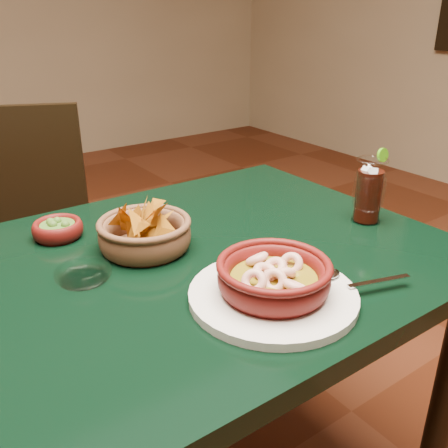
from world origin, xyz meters
TOP-DOWN VIEW (x-y plane):
  - dining_table at (0.00, 0.00)m, footprint 1.20×0.80m
  - dining_chair at (-0.11, 0.70)m, footprint 0.58×0.58m
  - shrimp_plate at (0.10, -0.22)m, footprint 0.38×0.29m
  - chip_basket at (0.01, 0.08)m, footprint 0.22×0.22m
  - guacamole_ramekin at (-0.12, 0.24)m, footprint 0.13×0.13m
  - cola_drink at (0.50, -0.09)m, footprint 0.15×0.15m
  - glass_ashtray at (-0.14, 0.04)m, footprint 0.11×0.11m

SIDE VIEW (x-z plane):
  - dining_chair at x=-0.11m, z-range 0.05..0.99m
  - dining_table at x=0.00m, z-range 0.28..1.03m
  - glass_ashtray at x=-0.14m, z-range 0.75..0.78m
  - guacamole_ramekin at x=-0.12m, z-range 0.75..0.79m
  - shrimp_plate at x=0.10m, z-range 0.74..0.83m
  - chip_basket at x=0.01m, z-range 0.72..0.85m
  - cola_drink at x=0.50m, z-range 0.74..0.91m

